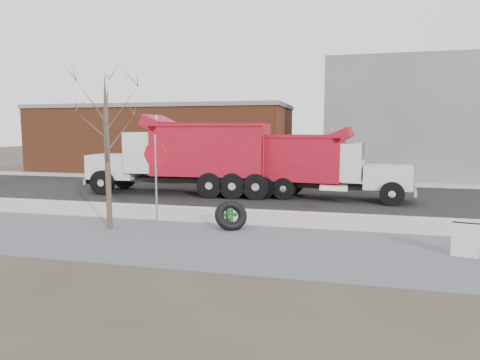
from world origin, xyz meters
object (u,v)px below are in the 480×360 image
(truck_tire, at_px, (231,215))
(sandwich_board, at_px, (466,240))
(dump_truck_red_a, at_px, (314,163))
(dump_truck_red_b, at_px, (187,155))
(fire_hydrant, at_px, (229,216))
(stop_sign, at_px, (156,165))

(truck_tire, relative_size, sandwich_board, 1.47)
(dump_truck_red_a, height_order, dump_truck_red_b, dump_truck_red_b)
(truck_tire, relative_size, dump_truck_red_a, 0.16)
(fire_hydrant, height_order, sandwich_board, sandwich_board)
(truck_tire, height_order, stop_sign, stop_sign)
(fire_hydrant, bearing_deg, sandwich_board, -34.43)
(sandwich_board, relative_size, dump_truck_red_b, 0.10)
(truck_tire, bearing_deg, stop_sign, 176.84)
(truck_tire, bearing_deg, dump_truck_red_b, 120.72)
(fire_hydrant, distance_m, truck_tire, 0.22)
(stop_sign, relative_size, dump_truck_red_a, 0.37)
(truck_tire, relative_size, stop_sign, 0.43)
(truck_tire, height_order, dump_truck_red_b, dump_truck_red_b)
(truck_tire, distance_m, sandwich_board, 6.96)
(sandwich_board, distance_m, dump_truck_red_a, 10.14)
(sandwich_board, height_order, dump_truck_red_b, dump_truck_red_b)
(fire_hydrant, distance_m, dump_truck_red_b, 8.30)
(truck_tire, bearing_deg, dump_truck_red_a, 73.14)
(dump_truck_red_b, bearing_deg, truck_tire, 118.34)
(truck_tire, bearing_deg, fire_hydrant, 118.96)
(truck_tire, distance_m, dump_truck_red_a, 7.76)
(stop_sign, relative_size, sandwich_board, 3.38)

